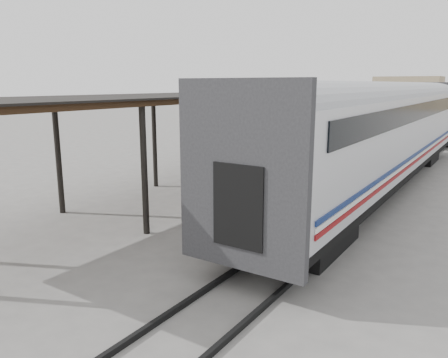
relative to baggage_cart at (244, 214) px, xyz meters
name	(u,v)px	position (x,y,z in m)	size (l,w,h in m)	color
ground	(218,224)	(-1.19, 0.38, -0.65)	(160.00, 160.00, 0.00)	slate
canopy	(350,91)	(-4.59, 24.38, 3.36)	(4.90, 64.30, 4.15)	#422B19
building_left	(408,92)	(-11.19, 82.38, 2.35)	(12.00, 8.00, 6.00)	tan
baggage_cart	(244,214)	(0.00, 0.00, 0.00)	(1.70, 2.60, 0.86)	brown
suitcase_stack	(245,198)	(-0.15, 0.32, 0.41)	(1.22, 1.23, 0.57)	#37383A
luggage_tug	(355,142)	(-2.54, 19.75, -0.10)	(0.90, 1.39, 1.19)	maroon
porter	(233,183)	(0.01, -0.65, 1.09)	(0.64, 0.42, 1.76)	navy
pedestrian	(315,150)	(-2.79, 12.83, 0.14)	(0.92, 0.38, 1.57)	black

